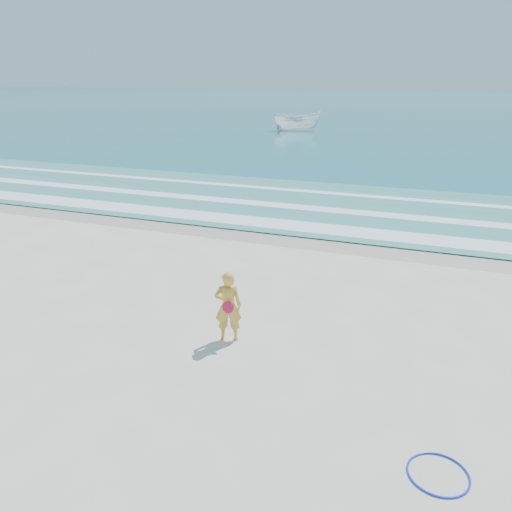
% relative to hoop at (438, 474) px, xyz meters
% --- Properties ---
extents(ground, '(400.00, 400.00, 0.00)m').
position_rel_hoop_xyz_m(ground, '(-5.14, 1.48, -0.02)').
color(ground, silver).
rests_on(ground, ground).
extents(wet_sand, '(400.00, 2.40, 0.00)m').
position_rel_hoop_xyz_m(wet_sand, '(-5.14, 10.48, -0.01)').
color(wet_sand, '#B2A893').
rests_on(wet_sand, ground).
extents(ocean, '(400.00, 190.00, 0.04)m').
position_rel_hoop_xyz_m(ocean, '(-5.14, 106.48, 0.00)').
color(ocean, '#19727F').
rests_on(ocean, ground).
extents(shallow, '(400.00, 10.00, 0.01)m').
position_rel_hoop_xyz_m(shallow, '(-5.14, 15.48, 0.03)').
color(shallow, '#59B7AD').
rests_on(shallow, ocean).
extents(foam_near, '(400.00, 1.40, 0.01)m').
position_rel_hoop_xyz_m(foam_near, '(-5.14, 11.78, 0.04)').
color(foam_near, white).
rests_on(foam_near, shallow).
extents(foam_mid, '(400.00, 0.90, 0.01)m').
position_rel_hoop_xyz_m(foam_mid, '(-5.14, 14.68, 0.04)').
color(foam_mid, white).
rests_on(foam_mid, shallow).
extents(foam_far, '(400.00, 0.60, 0.01)m').
position_rel_hoop_xyz_m(foam_far, '(-5.14, 17.98, 0.04)').
color(foam_far, white).
rests_on(foam_far, shallow).
extents(hoop, '(1.07, 1.07, 0.03)m').
position_rel_hoop_xyz_m(hoop, '(0.00, 0.00, 0.00)').
color(hoop, '#0B30D7').
rests_on(hoop, ground).
extents(boat, '(5.45, 3.76, 1.97)m').
position_rel_hoop_xyz_m(boat, '(-15.83, 46.62, 1.01)').
color(boat, white).
rests_on(boat, ocean).
extents(woman, '(0.70, 0.59, 1.65)m').
position_rel_hoop_xyz_m(woman, '(-4.60, 2.65, 0.81)').
color(woman, gold).
rests_on(woman, ground).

